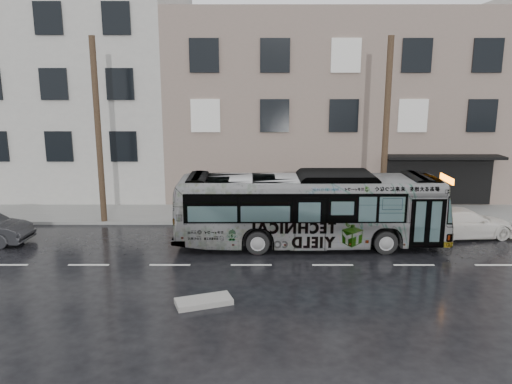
{
  "coord_description": "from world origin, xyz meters",
  "views": [
    {
      "loc": [
        0.2,
        -20.99,
        7.08
      ],
      "look_at": [
        0.18,
        2.5,
        1.83
      ],
      "focal_mm": 35.0,
      "sensor_mm": 36.0,
      "label": 1
    }
  ],
  "objects_px": {
    "utility_pole_front": "(386,132)",
    "utility_pole_rear": "(98,132)",
    "white_sedan": "(463,223)",
    "bus": "(309,209)",
    "sign_post": "(404,198)"
  },
  "relations": [
    {
      "from": "utility_pole_front",
      "to": "bus",
      "type": "relative_size",
      "value": 0.77
    },
    {
      "from": "sign_post",
      "to": "white_sedan",
      "type": "height_order",
      "value": "sign_post"
    },
    {
      "from": "utility_pole_rear",
      "to": "utility_pole_front",
      "type": "bearing_deg",
      "value": 0.0
    },
    {
      "from": "utility_pole_front",
      "to": "white_sedan",
      "type": "xyz_separation_m",
      "value": [
        3.26,
        -2.13,
        -3.98
      ]
    },
    {
      "from": "bus",
      "to": "white_sedan",
      "type": "relative_size",
      "value": 2.51
    },
    {
      "from": "utility_pole_front",
      "to": "white_sedan",
      "type": "relative_size",
      "value": 1.94
    },
    {
      "from": "utility_pole_front",
      "to": "sign_post",
      "type": "xyz_separation_m",
      "value": [
        1.1,
        0.0,
        -3.3
      ]
    },
    {
      "from": "white_sedan",
      "to": "utility_pole_front",
      "type": "bearing_deg",
      "value": 48.91
    },
    {
      "from": "utility_pole_rear",
      "to": "bus",
      "type": "height_order",
      "value": "utility_pole_rear"
    },
    {
      "from": "utility_pole_front",
      "to": "utility_pole_rear",
      "type": "bearing_deg",
      "value": 180.0
    },
    {
      "from": "utility_pole_front",
      "to": "sign_post",
      "type": "relative_size",
      "value": 3.75
    },
    {
      "from": "utility_pole_front",
      "to": "sign_post",
      "type": "distance_m",
      "value": 3.48
    },
    {
      "from": "sign_post",
      "to": "white_sedan",
      "type": "distance_m",
      "value": 3.11
    },
    {
      "from": "utility_pole_rear",
      "to": "white_sedan",
      "type": "height_order",
      "value": "utility_pole_rear"
    },
    {
      "from": "utility_pole_front",
      "to": "utility_pole_rear",
      "type": "relative_size",
      "value": 1.0
    }
  ]
}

